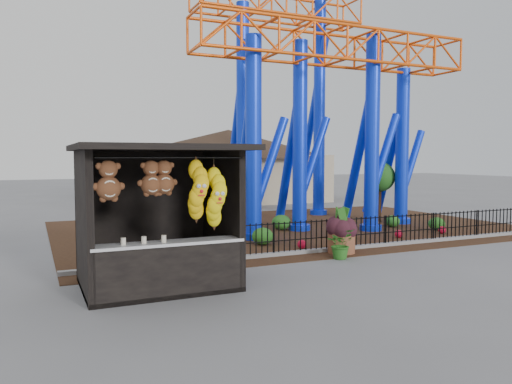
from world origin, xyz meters
name	(u,v)px	position (x,y,z in m)	size (l,w,h in m)	color
ground	(301,284)	(0.00, 0.00, 0.00)	(120.00, 120.00, 0.00)	slate
mulch_bed	(290,228)	(4.00, 8.00, 0.01)	(18.00, 12.00, 0.02)	#331E11
curb	(365,246)	(4.00, 3.00, 0.06)	(18.00, 0.18, 0.12)	gray
prize_booth	(159,219)	(-3.01, 0.91, 1.53)	(3.50, 3.40, 3.12)	black
picket_fence	(388,231)	(4.90, 3.00, 0.50)	(12.20, 0.06, 1.00)	black
roller_coaster	(312,70)	(5.12, 8.23, 6.44)	(11.00, 6.37, 10.82)	#0D30EC
terracotta_planter	(341,242)	(2.87, 2.64, 0.32)	(0.81, 0.81, 0.65)	brown
planter_foliage	(342,221)	(2.87, 2.64, 0.97)	(0.70, 0.70, 0.64)	black
potted_plant	(340,244)	(2.38, 1.98, 0.42)	(0.76, 0.66, 0.85)	#2A5218
landscaping	(337,227)	(4.72, 5.63, 0.28)	(8.22, 4.38, 0.59)	#235C1B
pavilion	(228,154)	(6.00, 20.00, 3.07)	(15.00, 15.00, 4.80)	#BFAD8C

